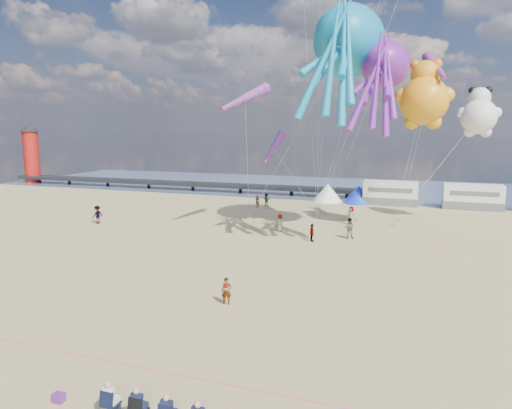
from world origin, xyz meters
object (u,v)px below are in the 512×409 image
object	(u,v)px
beachgoer_2	(97,215)
beachgoer_3	(312,233)
kite_panda	(479,117)
sandbag_d	(398,221)
kite_teddy_orange	(424,101)
windsock_left	(245,98)
tent_white	(328,193)
standing_person	(227,291)
beachgoer_4	(267,199)
lighthouse	(32,157)
tent_blue	(358,194)
windsock_mid	(435,67)
motorhome_1	(473,197)
kite_octopus_purple	(385,65)
kite_octopus_teal	(349,42)
sandbag_e	(317,216)
beachgoer_5	(258,202)
sandbag_a	(249,218)
motorhome_0	(390,193)
beachgoer_0	(351,215)
beachgoer_1	(349,228)
cooler_purple	(59,398)
sandbag_c	(392,226)
sandbag_b	(323,217)
beachgoer_6	(280,223)
windsock_right	(274,148)

from	to	relation	value
beachgoer_2	beachgoer_3	world-z (taller)	beachgoer_2
beachgoer_2	kite_panda	xyz separation A→B (m)	(35.76, 11.76, 9.77)
beachgoer_3	sandbag_d	size ratio (longest dim) A/B	3.08
kite_teddy_orange	windsock_left	size ratio (longest dim) A/B	1.13
tent_white	standing_person	world-z (taller)	tent_white
beachgoer_4	kite_panda	size ratio (longest dim) A/B	0.27
lighthouse	tent_blue	bearing A→B (deg)	-3.95
windsock_mid	motorhome_1	bearing A→B (deg)	55.28
beachgoer_3	windsock_left	bearing A→B (deg)	47.21
kite_octopus_purple	motorhome_1	bearing A→B (deg)	73.51
kite_octopus_teal	kite_panda	size ratio (longest dim) A/B	2.20
sandbag_e	beachgoer_5	bearing A→B (deg)	157.26
kite_panda	sandbag_a	bearing A→B (deg)	-177.26
kite_octopus_teal	kite_octopus_purple	size ratio (longest dim) A/B	1.24
motorhome_0	lighthouse	bearing A→B (deg)	176.31
beachgoer_0	beachgoer_1	world-z (taller)	beachgoer_0
standing_person	sandbag_a	world-z (taller)	standing_person
cooler_purple	kite_panda	xyz separation A→B (m)	(16.89, 37.71, 10.54)
tent_blue	sandbag_d	size ratio (longest dim) A/B	8.00
standing_person	beachgoer_2	size ratio (longest dim) A/B	0.81
kite_octopus_purple	cooler_purple	bearing A→B (deg)	-97.24
sandbag_c	kite_octopus_purple	xyz separation A→B (m)	(-0.91, -5.79, 14.64)
sandbag_d	kite_panda	size ratio (longest dim) A/B	0.09
sandbag_e	windsock_mid	xyz separation A→B (m)	(11.06, -4.45, 14.77)
motorhome_1	tent_blue	world-z (taller)	motorhome_1
beachgoer_2	sandbag_b	size ratio (longest dim) A/B	3.69
motorhome_1	windsock_mid	distance (m)	21.30
sandbag_a	sandbag_c	size ratio (longest dim) A/B	1.00
beachgoer_5	beachgoer_6	world-z (taller)	beachgoer_6
lighthouse	cooler_purple	distance (m)	74.69
sandbag_a	kite_teddy_orange	bearing A→B (deg)	-6.83
sandbag_b	tent_white	bearing A→B (deg)	98.45
motorhome_0	beachgoer_2	xyz separation A→B (m)	(-27.40, -22.02, -0.58)
beachgoer_5	kite_teddy_orange	xyz separation A→B (m)	(18.36, -8.74, 11.17)
sandbag_c	kite_octopus_purple	bearing A→B (deg)	-98.96
tent_white	beachgoer_4	size ratio (longest dim) A/B	2.56
motorhome_1	sandbag_a	bearing A→B (deg)	-147.98
cooler_purple	sandbag_c	world-z (taller)	cooler_purple
tent_white	beachgoer_1	bearing A→B (deg)	-74.16
sandbag_c	sandbag_b	bearing A→B (deg)	164.59
lighthouse	beachgoer_6	world-z (taller)	lighthouse
beachgoer_2	sandbag_a	xyz separation A→B (m)	(13.69, 7.51, -0.81)
kite_panda	windsock_left	bearing A→B (deg)	-161.23
motorhome_0	windsock_right	distance (m)	20.02
tent_blue	beachgoer_3	size ratio (longest dim) A/B	2.60
kite_teddy_orange	windsock_right	world-z (taller)	kite_teddy_orange
windsock_left	sandbag_b	bearing A→B (deg)	78.77
kite_octopus_purple	kite_teddy_orange	distance (m)	5.11
beachgoer_0	sandbag_d	size ratio (longest dim) A/B	3.73
windsock_right	sandbag_b	bearing A→B (deg)	46.64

